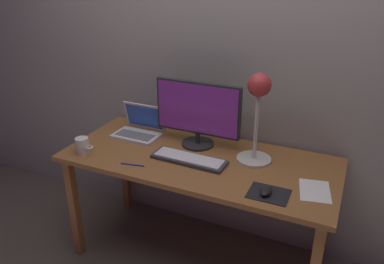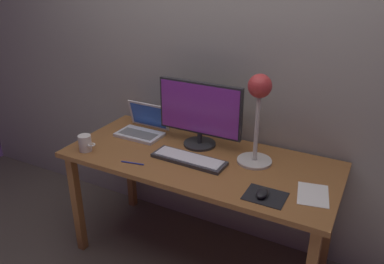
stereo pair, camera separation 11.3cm
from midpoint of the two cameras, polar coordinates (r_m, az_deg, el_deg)
The scene contains 12 objects.
ground_plane at distance 2.68m, azimuth -0.32°, elevation -17.96°, with size 4.80×4.80×0.00m, color brown.
back_wall at distance 2.41m, azimuth 3.69°, elevation 12.18°, with size 4.80×0.06×2.60m, color #9E998E.
desk at distance 2.29m, azimuth -0.36°, elevation -5.59°, with size 1.60×0.70×0.74m.
monitor at distance 2.32m, azimuth -0.52°, elevation 3.00°, with size 0.54×0.20×0.41m.
keyboard_main at distance 2.21m, azimuth -1.92°, elevation -4.06°, with size 0.44×0.15×0.03m.
laptop at distance 2.56m, azimuth -8.97°, elevation 0.81°, with size 0.30×0.23×0.20m.
desk_lamp at distance 2.10m, azimuth 8.26°, elevation 4.20°, with size 0.20×0.20×0.52m.
mousepad at distance 1.95m, azimuth 9.69°, elevation -9.04°, with size 0.20×0.16×0.00m, color black.
mouse at distance 1.93m, azimuth 9.26°, elevation -8.64°, with size 0.06×0.10×0.03m, color black.
coffee_mug at distance 2.39m, azimuth -17.25°, elevation -1.98°, with size 0.11×0.08×0.10m.
paper_sheet_near_mouse at distance 2.02m, azimuth 16.27°, elevation -8.39°, with size 0.15×0.21×0.00m, color white.
pen at distance 2.20m, azimuth -10.30°, elevation -4.81°, with size 0.01×0.01×0.14m, color #2633A5.
Camera 1 is at (0.79, -1.83, 1.79)m, focal length 35.90 mm.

